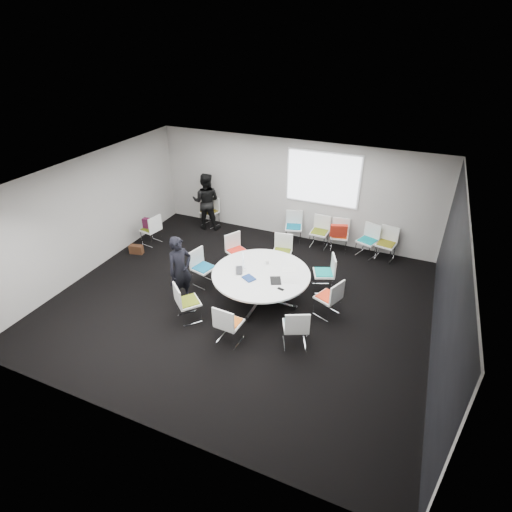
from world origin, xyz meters
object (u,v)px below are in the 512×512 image
at_px(chair_ring_h, 295,333).
at_px(person_main, 180,270).
at_px(cup, 267,262).
at_px(chair_back_b, 319,238).
at_px(laptop, 241,270).
at_px(chair_ring_b, 323,279).
at_px(chair_ring_d, 237,257).
at_px(conference_table, 261,281).
at_px(chair_back_e, 385,250).
at_px(chair_person_back, 210,217).
at_px(chair_back_a, 293,233).
at_px(chair_ring_g, 229,330).
at_px(person_back, 206,201).
at_px(chair_ring_a, 328,304).
at_px(chair_back_d, 367,247).
at_px(chair_back_c, 339,241).
at_px(brown_bag, 136,249).
at_px(chair_spare_left, 152,235).
at_px(chair_ring_c, 282,258).
at_px(chair_ring_f, 188,309).
at_px(maroon_bag, 150,224).
at_px(chair_ring_e, 204,274).

height_order(chair_ring_h, person_main, person_main).
bearing_deg(cup, chair_back_b, 78.09).
bearing_deg(laptop, chair_ring_b, -81.78).
height_order(chair_ring_b, chair_ring_d, same).
bearing_deg(conference_table, cup, 93.23).
bearing_deg(chair_back_e, chair_person_back, 10.45).
height_order(conference_table, chair_back_a, chair_back_a).
bearing_deg(chair_ring_g, person_back, 127.62).
distance_m(chair_ring_a, chair_back_e, 2.98).
distance_m(chair_ring_a, chair_back_d, 2.88).
bearing_deg(chair_back_c, brown_bag, 16.83).
bearing_deg(person_back, chair_back_b, 166.91).
bearing_deg(chair_back_e, chair_ring_g, 72.65).
height_order(chair_back_d, chair_spare_left, same).
bearing_deg(chair_back_a, person_back, -12.79).
relative_size(chair_ring_c, chair_ring_g, 1.00).
height_order(chair_back_a, person_back, person_back).
distance_m(chair_ring_f, chair_back_d, 5.10).
bearing_deg(laptop, chair_back_e, -67.19).
bearing_deg(chair_back_e, cup, 58.50).
bearing_deg(maroon_bag, chair_ring_a, -12.48).
distance_m(chair_ring_b, cup, 1.41).
bearing_deg(laptop, maroon_bag, 42.60).
relative_size(chair_person_back, cup, 9.78).
bearing_deg(chair_ring_b, chair_ring_d, 64.53).
relative_size(chair_back_c, chair_spare_left, 1.00).
bearing_deg(chair_ring_g, brown_bag, 155.06).
bearing_deg(chair_ring_f, chair_person_back, 153.14).
bearing_deg(maroon_bag, chair_ring_h, -25.03).
bearing_deg(chair_ring_g, chair_back_a, 96.10).
height_order(conference_table, chair_ring_h, chair_ring_h).
xyz_separation_m(chair_back_d, person_back, (-4.73, -0.15, 0.58)).
height_order(chair_ring_g, chair_back_b, same).
distance_m(chair_back_d, person_back, 4.77).
height_order(chair_back_d, chair_back_e, same).
bearing_deg(chair_back_d, person_back, 22.23).
relative_size(chair_ring_h, chair_back_a, 1.00).
distance_m(chair_ring_c, chair_person_back, 3.22).
distance_m(chair_back_a, brown_bag, 4.35).
bearing_deg(chair_person_back, person_main, 124.13).
relative_size(chair_ring_c, person_main, 0.56).
bearing_deg(chair_ring_b, chair_back_e, -51.78).
relative_size(chair_ring_b, chair_ring_h, 1.00).
bearing_deg(chair_ring_f, chair_ring_a, 66.33).
bearing_deg(person_back, cup, 124.81).
height_order(chair_ring_h, person_back, person_back).
bearing_deg(chair_ring_a, cup, 101.53).
bearing_deg(chair_ring_e, cup, 115.60).
height_order(chair_ring_g, maroon_bag, chair_ring_g).
bearing_deg(chair_back_b, person_main, 61.00).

